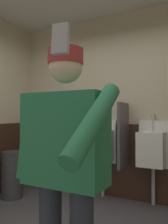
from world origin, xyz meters
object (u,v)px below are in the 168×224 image
object	(u,v)px
urinal_left	(100,145)
cell_phone	(61,39)
urinal_middle	(152,149)
person	(65,160)
trash_bin	(12,175)

from	to	relation	value
urinal_left	cell_phone	xyz separation A→B (m)	(0.94, -2.50, 0.71)
urinal_middle	person	size ratio (longest dim) A/B	0.77
trash_bin	urinal_middle	bearing A→B (deg)	17.64
urinal_left	cell_phone	world-z (taller)	cell_phone
person	trash_bin	world-z (taller)	person
person	cell_phone	size ratio (longest dim) A/B	14.73
urinal_middle	person	distance (m)	2.01
urinal_middle	cell_phone	xyz separation A→B (m)	(0.19, -2.50, 0.71)
urinal_left	urinal_middle	bearing A→B (deg)	0.00
cell_phone	person	bearing A→B (deg)	112.24
urinal_middle	person	world-z (taller)	person
urinal_left	trash_bin	size ratio (longest dim) A/B	1.81
trash_bin	cell_phone	bearing A→B (deg)	-41.98
urinal_left	cell_phone	distance (m)	2.76
cell_phone	trash_bin	distance (m)	3.05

